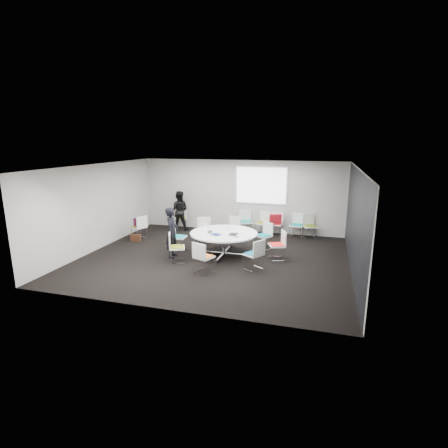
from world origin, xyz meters
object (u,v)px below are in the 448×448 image
(chair_back_c, at_px, (276,228))
(brown_bag, at_px, (136,238))
(chair_back_b, at_px, (263,227))
(conference_table, at_px, (224,239))
(chair_ring_e, at_px, (178,242))
(chair_ring_f, at_px, (177,253))
(chair_ring_c, at_px, (232,234))
(chair_back_d, at_px, (297,230))
(laptop, at_px, (211,232))
(chair_ring_h, at_px, (254,260))
(chair_back_a, at_px, (246,226))
(chair_spare_left, at_px, (139,232))
(person_main, at_px, (172,232))
(chair_ring_b, at_px, (263,241))
(chair_ring_d, at_px, (204,235))
(person_back, at_px, (179,211))
(maroon_bag, at_px, (139,222))
(chair_ring_a, at_px, (277,250))
(chair_back_e, at_px, (310,231))
(chair_ring_g, at_px, (204,263))
(chair_person_back, at_px, (181,222))

(chair_back_c, distance_m, brown_bag, 5.21)
(chair_back_b, bearing_deg, conference_table, 99.39)
(chair_ring_e, bearing_deg, chair_ring_f, 18.64)
(chair_ring_c, xyz_separation_m, chair_back_d, (2.18, 1.22, 0.00))
(chair_ring_e, xyz_separation_m, chair_back_c, (2.83, 2.72, 0.00))
(conference_table, relative_size, laptop, 7.09)
(chair_ring_h, xyz_separation_m, laptop, (-1.55, 0.94, 0.47))
(conference_table, height_order, chair_ring_h, chair_ring_h)
(chair_back_a, distance_m, laptop, 2.92)
(chair_spare_left, height_order, person_main, person_main)
(chair_ring_b, relative_size, chair_ring_d, 1.00)
(laptop, xyz_separation_m, brown_bag, (-3.09, 0.69, -0.62))
(chair_back_c, xyz_separation_m, person_back, (-3.87, -0.19, 0.51))
(conference_table, bearing_deg, chair_back_b, 74.89)
(chair_ring_b, xyz_separation_m, brown_bag, (-4.57, -0.36, -0.16))
(person_main, bearing_deg, conference_table, -76.74)
(chair_ring_b, distance_m, chair_spare_left, 4.58)
(brown_bag, bearing_deg, maroon_bag, 93.55)
(chair_ring_f, relative_size, laptop, 2.96)
(chair_ring_a, relative_size, chair_ring_h, 1.00)
(chair_back_c, bearing_deg, chair_spare_left, 28.86)
(chair_ring_b, bearing_deg, chair_back_e, -92.00)
(chair_ring_c, height_order, chair_ring_g, same)
(chair_back_a, relative_size, laptop, 2.96)
(chair_back_c, relative_size, chair_person_back, 1.00)
(chair_ring_b, distance_m, person_back, 4.07)
(conference_table, relative_size, chair_ring_h, 2.39)
(chair_ring_b, height_order, chair_person_back, same)
(chair_ring_d, height_order, chair_person_back, same)
(chair_ring_d, xyz_separation_m, chair_back_b, (1.79, 1.66, 0.00))
(chair_ring_g, height_order, person_main, person_main)
(chair_ring_d, bearing_deg, laptop, 97.97)
(chair_ring_f, xyz_separation_m, brown_bag, (-2.31, 1.64, -0.16))
(chair_back_d, distance_m, chair_person_back, 4.65)
(brown_bag, bearing_deg, chair_ring_d, 11.66)
(chair_back_d, xyz_separation_m, laptop, (-2.43, -2.85, 0.47))
(chair_ring_b, relative_size, chair_ring_f, 1.00)
(chair_ring_c, xyz_separation_m, chair_back_c, (1.41, 1.21, 0.00))
(chair_back_a, xyz_separation_m, chair_back_d, (1.95, 0.00, 0.00))
(chair_ring_h, relative_size, chair_back_e, 1.00)
(chair_ring_f, relative_size, brown_bag, 2.44)
(conference_table, distance_m, chair_back_a, 2.79)
(chair_ring_h, bearing_deg, brown_bag, 103.26)
(chair_ring_c, bearing_deg, brown_bag, 34.63)
(chair_ring_c, xyz_separation_m, chair_spare_left, (-3.34, -0.65, 0.00))
(chair_ring_a, distance_m, chair_ring_b, 1.09)
(chair_ring_e, distance_m, chair_person_back, 2.89)
(chair_spare_left, bearing_deg, chair_ring_b, -64.27)
(chair_person_back, relative_size, brown_bag, 2.44)
(conference_table, height_order, chair_back_e, chair_back_e)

